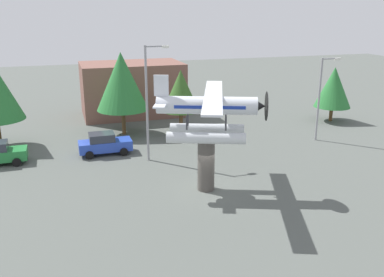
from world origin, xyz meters
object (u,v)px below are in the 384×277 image
at_px(display_pedestal, 206,164).
at_px(car_mid_blue, 104,144).
at_px(tree_center_back, 181,91).
at_px(streetlight_secondary, 322,93).
at_px(storefront_building, 132,89).
at_px(tree_east, 122,81).
at_px(tree_far_east, 334,87).
at_px(floatplane_monument, 209,113).
at_px(streetlight_primary, 149,96).

height_order(display_pedestal, car_mid_blue, display_pedestal).
bearing_deg(tree_center_back, display_pedestal, -98.97).
distance_m(streetlight_secondary, storefront_building, 20.45).
distance_m(streetlight_secondary, tree_east, 17.84).
bearing_deg(streetlight_secondary, tree_center_back, 154.10).
bearing_deg(streetlight_secondary, display_pedestal, -151.10).
relative_size(display_pedestal, tree_far_east, 0.61).
xyz_separation_m(display_pedestal, storefront_building, (-0.91, 22.00, 1.13)).
xyz_separation_m(floatplane_monument, tree_east, (-3.23, 14.45, -0.14)).
relative_size(tree_east, tree_far_east, 1.35).
height_order(floatplane_monument, storefront_building, floatplane_monument).
distance_m(display_pedestal, floatplane_monument, 3.41).
distance_m(floatplane_monument, tree_east, 14.81).
relative_size(streetlight_primary, tree_center_back, 1.46).
bearing_deg(display_pedestal, streetlight_secondary, 28.90).
xyz_separation_m(streetlight_primary, storefront_building, (1.32, 15.36, -2.19)).
relative_size(streetlight_secondary, storefront_building, 0.68).
distance_m(display_pedestal, streetlight_primary, 7.75).
xyz_separation_m(floatplane_monument, tree_center_back, (1.89, 12.82, -1.03)).
bearing_deg(streetlight_secondary, tree_east, 156.56).
bearing_deg(streetlight_primary, floatplane_monument, -70.64).
relative_size(storefront_building, tree_east, 1.41).
bearing_deg(streetlight_secondary, car_mid_blue, 174.45).
xyz_separation_m(tree_center_back, tree_far_east, (16.38, -0.05, -0.53)).
height_order(streetlight_primary, tree_east, streetlight_primary).
height_order(car_mid_blue, tree_center_back, tree_center_back).
bearing_deg(streetlight_primary, tree_far_east, 16.43).
relative_size(car_mid_blue, streetlight_secondary, 0.57).
xyz_separation_m(car_mid_blue, tree_center_back, (7.50, 3.63, 3.23)).
relative_size(floatplane_monument, storefront_building, 0.93).
bearing_deg(streetlight_secondary, storefront_building, 133.95).
height_order(streetlight_secondary, tree_far_east, streetlight_secondary).
distance_m(car_mid_blue, storefront_building, 13.80).
bearing_deg(car_mid_blue, floatplane_monument, -58.57).
relative_size(streetlight_secondary, tree_center_back, 1.21).
bearing_deg(tree_center_back, car_mid_blue, -154.16).
xyz_separation_m(display_pedestal, tree_center_back, (2.01, 12.77, 2.38)).
height_order(streetlight_primary, tree_center_back, streetlight_primary).
distance_m(car_mid_blue, tree_center_back, 8.94).
relative_size(display_pedestal, car_mid_blue, 0.83).
bearing_deg(car_mid_blue, streetlight_primary, -37.45).
bearing_deg(tree_far_east, display_pedestal, -145.33).
bearing_deg(tree_far_east, tree_center_back, 179.82).
bearing_deg(tree_center_back, tree_east, 162.29).
xyz_separation_m(streetlight_secondary, tree_east, (-16.36, 7.09, 0.71)).
distance_m(streetlight_secondary, tree_far_east, 7.49).
bearing_deg(floatplane_monument, tree_east, 123.81).
relative_size(streetlight_primary, streetlight_secondary, 1.20).
bearing_deg(floatplane_monument, tree_far_east, 56.16).
distance_m(storefront_building, tree_center_back, 9.76).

